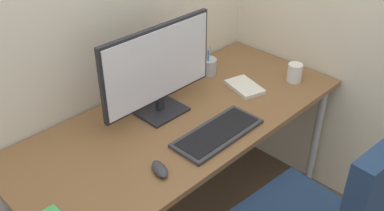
{
  "coord_description": "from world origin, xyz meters",
  "views": [
    {
      "loc": [
        -1.16,
        -1.2,
        1.86
      ],
      "look_at": [
        -0.01,
        -0.07,
        0.83
      ],
      "focal_mm": 40.34,
      "sensor_mm": 36.0,
      "label": 1
    }
  ],
  "objects_px": {
    "keyboard": "(218,133)",
    "coffee_mug": "(295,73)",
    "monitor": "(158,68)",
    "mouse": "(160,169)",
    "notebook": "(245,87)",
    "pen_holder": "(208,66)"
  },
  "relations": [
    {
      "from": "monitor",
      "to": "keyboard",
      "type": "bearing_deg",
      "value": -80.81
    },
    {
      "from": "keyboard",
      "to": "pen_holder",
      "type": "relative_size",
      "value": 2.6
    },
    {
      "from": "monitor",
      "to": "notebook",
      "type": "relative_size",
      "value": 3.09
    },
    {
      "from": "keyboard",
      "to": "coffee_mug",
      "type": "bearing_deg",
      "value": 2.82
    },
    {
      "from": "notebook",
      "to": "keyboard",
      "type": "bearing_deg",
      "value": -141.05
    },
    {
      "from": "keyboard",
      "to": "pen_holder",
      "type": "distance_m",
      "value": 0.57
    },
    {
      "from": "keyboard",
      "to": "pen_holder",
      "type": "height_order",
      "value": "pen_holder"
    },
    {
      "from": "keyboard",
      "to": "coffee_mug",
      "type": "xyz_separation_m",
      "value": [
        0.64,
        0.03,
        0.04
      ]
    },
    {
      "from": "notebook",
      "to": "coffee_mug",
      "type": "bearing_deg",
      "value": -13.09
    },
    {
      "from": "monitor",
      "to": "pen_holder",
      "type": "height_order",
      "value": "monitor"
    },
    {
      "from": "monitor",
      "to": "mouse",
      "type": "relative_size",
      "value": 5.64
    },
    {
      "from": "notebook",
      "to": "monitor",
      "type": "bearing_deg",
      "value": 177.57
    },
    {
      "from": "keyboard",
      "to": "notebook",
      "type": "xyz_separation_m",
      "value": [
        0.4,
        0.17,
        0.0
      ]
    },
    {
      "from": "mouse",
      "to": "coffee_mug",
      "type": "relative_size",
      "value": 0.97
    },
    {
      "from": "keyboard",
      "to": "mouse",
      "type": "relative_size",
      "value": 3.97
    },
    {
      "from": "mouse",
      "to": "coffee_mug",
      "type": "height_order",
      "value": "coffee_mug"
    },
    {
      "from": "monitor",
      "to": "mouse",
      "type": "distance_m",
      "value": 0.49
    },
    {
      "from": "mouse",
      "to": "pen_holder",
      "type": "bearing_deg",
      "value": 49.35
    },
    {
      "from": "pen_holder",
      "to": "coffee_mug",
      "type": "distance_m",
      "value": 0.47
    },
    {
      "from": "mouse",
      "to": "notebook",
      "type": "xyz_separation_m",
      "value": [
        0.74,
        0.17,
        -0.01
      ]
    },
    {
      "from": "coffee_mug",
      "to": "keyboard",
      "type": "bearing_deg",
      "value": -177.18
    },
    {
      "from": "mouse",
      "to": "coffee_mug",
      "type": "bearing_deg",
      "value": 21.37
    }
  ]
}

